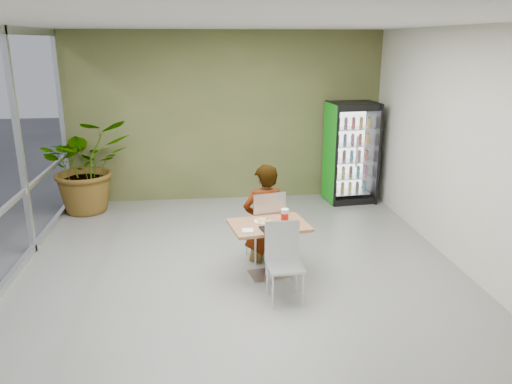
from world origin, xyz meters
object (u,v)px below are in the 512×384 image
dining_table (269,239)px  chair_near (284,255)px  cafeteria_tray (278,229)px  seated_woman (264,223)px  chair_far (267,221)px  beverage_fridge (351,153)px  potted_plant (86,165)px  soda_cup (285,216)px

dining_table → chair_near: size_ratio=1.14×
dining_table → cafeteria_tray: bearing=-71.3°
seated_woman → chair_far: bearing=100.7°
chair_near → beverage_fridge: beverage_fridge is taller
seated_woman → potted_plant: bearing=-53.8°
cafeteria_tray → beverage_fridge: bearing=59.9°
dining_table → chair_far: 0.51m
chair_near → soda_cup: bearing=77.0°
chair_far → chair_near: chair_far is taller
chair_far → beverage_fridge: 3.28m
chair_far → seated_woman: bearing=-79.3°
soda_cup → cafeteria_tray: soda_cup is taller
chair_far → beverage_fridge: (1.97, 2.60, 0.35)m
seated_woman → beverage_fridge: bearing=-141.2°
dining_table → seated_woman: bearing=88.6°
seated_woman → cafeteria_tray: 0.82m
dining_table → potted_plant: size_ratio=0.63×
chair_far → seated_woman: size_ratio=0.61×
cafeteria_tray → beverage_fridge: 3.86m
seated_woman → potted_plant: potted_plant is taller
chair_far → beverage_fridge: size_ratio=0.54×
cafeteria_tray → chair_near: bearing=-85.4°
cafeteria_tray → potted_plant: 4.43m
chair_far → soda_cup: bearing=96.7°
chair_near → soda_cup: chair_near is taller
chair_near → cafeteria_tray: size_ratio=2.36×
beverage_fridge → dining_table: bearing=-128.6°
dining_table → seated_woman: 0.56m
chair_far → cafeteria_tray: chair_far is taller
chair_far → soda_cup: (0.17, -0.47, 0.23)m
chair_near → beverage_fridge: (1.91, 3.65, 0.40)m
soda_cup → cafeteria_tray: bearing=-116.7°
chair_far → potted_plant: size_ratio=0.61×
chair_near → potted_plant: 4.69m
chair_far → soda_cup: 0.55m
chair_near → cafeteria_tray: 0.37m
soda_cup → potted_plant: 4.34m
dining_table → chair_near: 0.55m
soda_cup → potted_plant: potted_plant is taller
chair_near → seated_woman: (-0.09, 1.10, -0.00)m
dining_table → cafeteria_tray: cafeteria_tray is taller
dining_table → cafeteria_tray: size_ratio=2.68×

